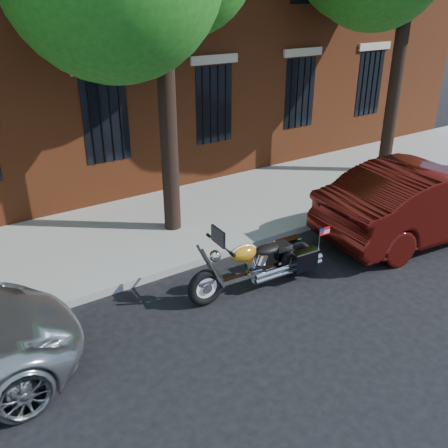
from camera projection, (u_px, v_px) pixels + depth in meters
ground at (228, 300)px, 8.72m from camera, size 120.00×120.00×0.00m
curb at (188, 264)px, 9.73m from camera, size 40.00×0.16×0.15m
sidewalk at (146, 230)px, 11.14m from camera, size 40.00×3.60×0.15m
motorcycle at (260, 265)px, 8.92m from camera, size 2.73×0.86×1.39m
car_maroon at (427, 200)px, 10.74m from camera, size 5.20×2.28×1.66m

